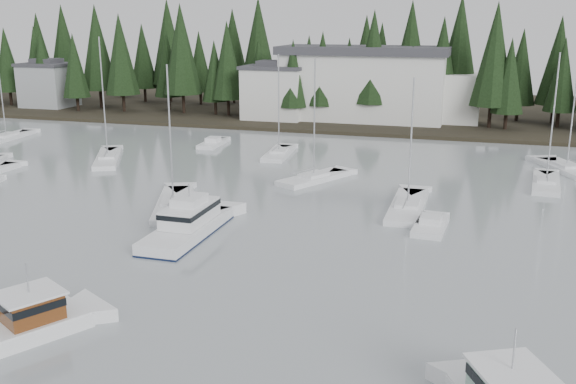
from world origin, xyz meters
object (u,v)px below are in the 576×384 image
house_far_west (49,84)px  sailboat_8 (408,209)px  sailboat_5 (314,180)px  harbor_inn (377,85)px  sailboat_4 (566,170)px  sailboat_3 (174,206)px  runabout_1 (430,227)px  house_west (275,91)px  sailboat_2 (108,160)px  sailboat_10 (7,139)px  runabout_3 (213,144)px  sailboat_9 (546,185)px  lobster_boat_brown (5,332)px  cabin_cruiser_center (188,226)px  sailboat_6 (279,155)px

house_far_west → sailboat_8: bearing=-33.2°
house_far_west → sailboat_5: bearing=-32.7°
harbor_inn → sailboat_8: size_ratio=2.59×
sailboat_4 → sailboat_8: size_ratio=1.14×
sailboat_3 → runabout_1: 21.10m
house_west → runabout_1: bearing=-59.7°
sailboat_8 → sailboat_2: bearing=73.8°
sailboat_10 → runabout_3: 27.89m
sailboat_8 → sailboat_9: sailboat_9 is taller
lobster_boat_brown → sailboat_5: size_ratio=0.73×
sailboat_4 → runabout_1: bearing=130.1°
house_far_west → sailboat_8: size_ratio=0.75×
runabout_3 → house_far_west: bearing=57.6°
sailboat_5 → sailboat_8: 12.26m
runabout_3 → cabin_cruiser_center: bearing=-162.9°
cabin_cruiser_center → sailboat_5: size_ratio=0.83×
house_west → sailboat_8: size_ratio=0.84×
harbor_inn → sailboat_2: bearing=-124.2°
sailboat_3 → cabin_cruiser_center: bearing=-166.2°
runabout_1 → runabout_3: bearing=51.5°
sailboat_9 → runabout_1: size_ratio=2.40×
lobster_boat_brown → runabout_1: 30.03m
sailboat_8 → sailboat_9: 16.54m
runabout_3 → sailboat_3: bearing=-166.9°
house_west → sailboat_5: size_ratio=0.78×
sailboat_3 → sailboat_10: size_ratio=1.09×
harbor_inn → cabin_cruiser_center: harbor_inn is taller
house_far_west → lobster_boat_brown: size_ratio=0.94×
harbor_inn → sailboat_9: 40.31m
sailboat_2 → sailboat_5: (24.34, -2.39, -0.00)m
cabin_cruiser_center → sailboat_8: 18.37m
sailboat_6 → sailboat_9: size_ratio=0.93×
sailboat_6 → runabout_1: bearing=-145.0°
runabout_3 → sailboat_5: bearing=-133.3°
sailboat_5 → sailboat_9: (21.54, 4.53, 0.01)m
sailboat_3 → sailboat_10: (-35.26, 22.24, -0.00)m
sailboat_2 → runabout_1: 39.19m
house_west → harbor_inn: bearing=12.5°
sailboat_3 → sailboat_8: (18.86, 5.01, -0.01)m
cabin_cruiser_center → harbor_inn: bearing=-4.6°
house_far_west → runabout_3: size_ratio=1.34×
sailboat_5 → sailboat_3: bearing=171.2°
runabout_1 → runabout_3: same height
house_west → sailboat_10: (-29.08, -24.72, -4.60)m
house_far_west → sailboat_5: size_ratio=0.69×
harbor_inn → sailboat_4: bearing=-47.3°
runabout_1 → harbor_inn: bearing=17.3°
sailboat_8 → runabout_3: 34.00m
sailboat_2 → sailboat_10: 21.29m
house_far_west → sailboat_9: 85.12m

